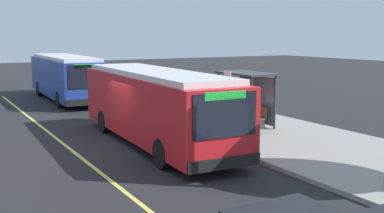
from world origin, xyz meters
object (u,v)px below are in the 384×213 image
(route_sign_post, at_px, (228,95))
(transit_bus_main, at_px, (156,104))
(transit_bus_second, at_px, (66,76))
(waiting_bench, at_px, (252,116))

(route_sign_post, bearing_deg, transit_bus_main, -118.20)
(transit_bus_main, height_order, route_sign_post, same)
(transit_bus_second, bearing_deg, transit_bus_main, -0.94)
(transit_bus_main, distance_m, transit_bus_second, 14.45)
(transit_bus_second, relative_size, route_sign_post, 3.78)
(waiting_bench, bearing_deg, route_sign_post, -55.60)
(waiting_bench, bearing_deg, transit_bus_second, -160.81)
(transit_bus_main, distance_m, waiting_bench, 5.22)
(waiting_bench, bearing_deg, transit_bus_main, -85.08)
(route_sign_post, bearing_deg, transit_bus_second, -171.82)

